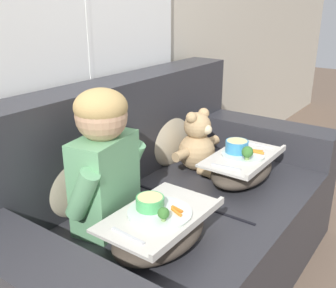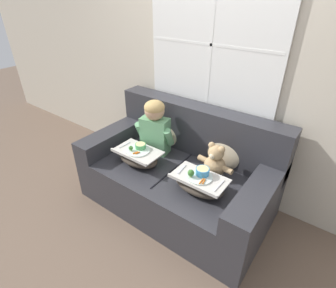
{
  "view_description": "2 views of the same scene",
  "coord_description": "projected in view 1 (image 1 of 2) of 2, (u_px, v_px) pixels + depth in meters",
  "views": [
    {
      "loc": [
        -1.34,
        -0.91,
        1.35
      ],
      "look_at": [
        0.06,
        0.1,
        0.7
      ],
      "focal_mm": 42.0,
      "sensor_mm": 36.0,
      "label": 1
    },
    {
      "loc": [
        1.16,
        -1.7,
        1.97
      ],
      "look_at": [
        -0.07,
        -0.04,
        0.73
      ],
      "focal_mm": 28.0,
      "sensor_mm": 36.0,
      "label": 2
    }
  ],
  "objects": [
    {
      "name": "lap_tray_teddy",
      "position": [
        242.0,
        167.0,
        1.98
      ],
      "size": [
        0.46,
        0.27,
        0.22
      ],
      "color": "#473D33",
      "rests_on": "teddy_bear"
    },
    {
      "name": "lap_tray_child",
      "position": [
        160.0,
        229.0,
        1.45
      ],
      "size": [
        0.45,
        0.29,
        0.2
      ],
      "color": "#473D33",
      "rests_on": "child_figure"
    },
    {
      "name": "couch",
      "position": [
        166.0,
        217.0,
        1.91
      ],
      "size": [
        1.83,
        0.99,
        0.97
      ],
      "color": "#2D2D33",
      "rests_on": "ground_plane"
    },
    {
      "name": "wall_back_with_window",
      "position": [
        80.0,
        5.0,
        1.84
      ],
      "size": [
        8.0,
        0.08,
        2.6
      ],
      "color": "beige",
      "rests_on": "ground_plane"
    },
    {
      "name": "throw_pillow_behind_teddy",
      "position": [
        167.0,
        132.0,
        2.2
      ],
      "size": [
        0.39,
        0.19,
        0.4
      ],
      "color": "#C1B293",
      "rests_on": "couch"
    },
    {
      "name": "throw_pillow_behind_child",
      "position": [
        72.0,
        174.0,
        1.67
      ],
      "size": [
        0.37,
        0.18,
        0.38
      ],
      "color": "#C1B293",
      "rests_on": "couch"
    },
    {
      "name": "child_figure",
      "position": [
        104.0,
        154.0,
        1.52
      ],
      "size": [
        0.42,
        0.23,
        0.57
      ],
      "color": "#66A370",
      "rests_on": "couch"
    },
    {
      "name": "teddy_bear",
      "position": [
        198.0,
        145.0,
        2.1
      ],
      "size": [
        0.36,
        0.25,
        0.33
      ],
      "color": "tan",
      "rests_on": "couch"
    },
    {
      "name": "ground_plane",
      "position": [
        177.0,
        280.0,
        1.99
      ],
      "size": [
        14.0,
        14.0,
        0.0
      ],
      "primitive_type": "plane",
      "color": "brown"
    }
  ]
}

